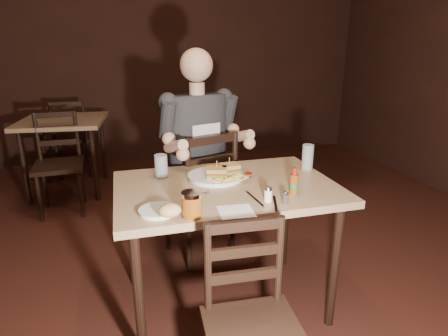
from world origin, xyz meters
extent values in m
plane|color=#321812|center=(0.00, 3.50, 1.40)|extent=(6.00, 0.00, 6.00)
cube|color=tan|center=(0.29, 0.29, 0.75)|extent=(1.18, 0.79, 0.04)
cylinder|color=black|center=(-0.21, -0.03, 0.36)|extent=(0.05, 0.05, 0.73)
cylinder|color=black|center=(-0.22, 0.60, 0.36)|extent=(0.05, 0.05, 0.73)
cylinder|color=black|center=(0.81, -0.02, 0.36)|extent=(0.05, 0.05, 0.73)
cylinder|color=black|center=(0.80, 0.61, 0.36)|extent=(0.05, 0.05, 0.73)
cube|color=tan|center=(-0.81, 2.50, 0.75)|extent=(0.88, 0.88, 0.04)
cylinder|color=black|center=(-1.16, 2.21, 0.36)|extent=(0.04, 0.04, 0.73)
cylinder|color=black|center=(-1.10, 2.85, 0.36)|extent=(0.04, 0.04, 0.73)
cylinder|color=black|center=(-0.52, 2.15, 0.36)|extent=(0.04, 0.04, 0.73)
cylinder|color=black|center=(-0.46, 2.79, 0.36)|extent=(0.04, 0.04, 0.73)
cylinder|color=white|center=(0.26, 0.40, 0.78)|extent=(0.31, 0.31, 0.02)
ellipsoid|color=maroon|center=(0.45, 0.37, 0.79)|extent=(0.04, 0.04, 0.01)
cylinder|color=silver|center=(-0.03, 0.50, 0.84)|extent=(0.07, 0.07, 0.13)
cylinder|color=silver|center=(0.84, 0.41, 0.85)|extent=(0.07, 0.07, 0.15)
cube|color=white|center=(0.25, -0.05, 0.77)|extent=(0.17, 0.16, 0.00)
cube|color=silver|center=(0.37, 0.05, 0.78)|extent=(0.03, 0.20, 0.00)
cube|color=silver|center=(0.45, -0.02, 0.78)|extent=(0.06, 0.16, 0.01)
cylinder|color=white|center=(-0.10, 0.03, 0.78)|extent=(0.17, 0.17, 0.01)
ellipsoid|color=tan|center=(-0.05, -0.05, 0.81)|extent=(0.10, 0.08, 0.06)
camera|label=1|loc=(-0.21, -1.53, 1.50)|focal=30.00mm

